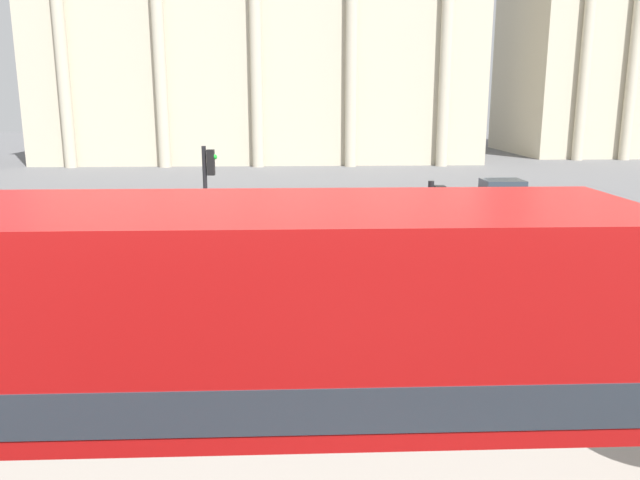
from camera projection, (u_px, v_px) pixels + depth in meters
name	position (u px, v px, depth m)	size (l,w,h in m)	color
double_decker_bus	(159.00, 366.00, 6.79)	(10.29, 2.75, 4.02)	black
plaza_building_left	(260.00, 48.00, 51.89)	(36.40, 11.84, 18.59)	beige
traffic_light_near	(433.00, 240.00, 12.61)	(0.42, 0.24, 3.51)	black
traffic_light_mid	(208.00, 194.00, 17.35)	(0.42, 0.24, 3.85)	black
car_white	(49.00, 262.00, 17.19)	(4.20, 1.93, 1.35)	black
car_maroon	(505.00, 193.00, 29.96)	(4.20, 1.93, 1.35)	black
pedestrian_yellow	(498.00, 220.00, 21.98)	(0.32, 0.32, 1.62)	#282B33
pedestrian_blue	(353.00, 222.00, 21.60)	(0.32, 0.32, 1.63)	#282B33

